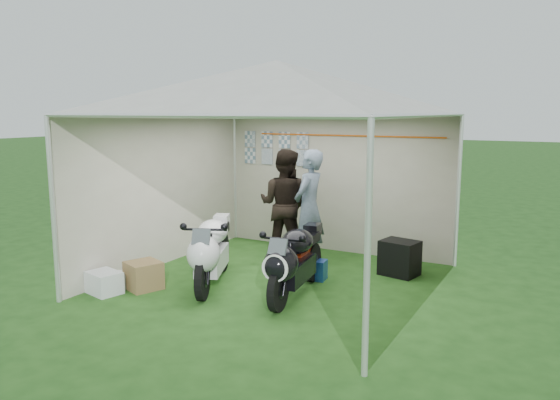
{
  "coord_description": "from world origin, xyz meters",
  "views": [
    {
      "loc": [
        3.53,
        -6.38,
        2.35
      ],
      "look_at": [
        -0.15,
        0.35,
        1.09
      ],
      "focal_mm": 35.0,
      "sensor_mm": 36.0,
      "label": 1
    }
  ],
  "objects_px": {
    "crate_2": "(120,280)",
    "paddock_stand": "(313,269)",
    "crate_0": "(104,283)",
    "equipment_box": "(400,258)",
    "crate_1": "(144,275)",
    "person_blue_jacket": "(309,208)",
    "canopy_tent": "(278,93)",
    "motorcycle_white": "(211,250)",
    "person_dark_jacket": "(285,204)",
    "motorcycle_black": "(293,260)"
  },
  "relations": [
    {
      "from": "motorcycle_black",
      "to": "equipment_box",
      "type": "xyz_separation_m",
      "value": [
        0.91,
        1.59,
        -0.24
      ]
    },
    {
      "from": "canopy_tent",
      "to": "equipment_box",
      "type": "xyz_separation_m",
      "value": [
        1.39,
        1.11,
        -2.32
      ]
    },
    {
      "from": "motorcycle_black",
      "to": "crate_2",
      "type": "height_order",
      "value": "motorcycle_black"
    },
    {
      "from": "canopy_tent",
      "to": "motorcycle_black",
      "type": "xyz_separation_m",
      "value": [
        0.48,
        -0.48,
        -2.08
      ]
    },
    {
      "from": "equipment_box",
      "to": "crate_1",
      "type": "xyz_separation_m",
      "value": [
        -2.81,
        -2.24,
        -0.07
      ]
    },
    {
      "from": "canopy_tent",
      "to": "crate_0",
      "type": "bearing_deg",
      "value": -138.92
    },
    {
      "from": "canopy_tent",
      "to": "person_blue_jacket",
      "type": "height_order",
      "value": "canopy_tent"
    },
    {
      "from": "crate_2",
      "to": "paddock_stand",
      "type": "bearing_deg",
      "value": 36.44
    },
    {
      "from": "paddock_stand",
      "to": "motorcycle_white",
      "type": "bearing_deg",
      "value": -138.55
    },
    {
      "from": "equipment_box",
      "to": "person_dark_jacket",
      "type": "bearing_deg",
      "value": 179.21
    },
    {
      "from": "canopy_tent",
      "to": "motorcycle_white",
      "type": "relative_size",
      "value": 3.25
    },
    {
      "from": "canopy_tent",
      "to": "crate_2",
      "type": "xyz_separation_m",
      "value": [
        -1.75,
        -1.24,
        -2.48
      ]
    },
    {
      "from": "person_dark_jacket",
      "to": "crate_0",
      "type": "relative_size",
      "value": 4.1
    },
    {
      "from": "crate_0",
      "to": "crate_2",
      "type": "height_order",
      "value": "crate_0"
    },
    {
      "from": "crate_1",
      "to": "person_blue_jacket",
      "type": "bearing_deg",
      "value": 56.56
    },
    {
      "from": "motorcycle_white",
      "to": "person_blue_jacket",
      "type": "height_order",
      "value": "person_blue_jacket"
    },
    {
      "from": "person_blue_jacket",
      "to": "crate_2",
      "type": "bearing_deg",
      "value": -37.53
    },
    {
      "from": "canopy_tent",
      "to": "paddock_stand",
      "type": "height_order",
      "value": "canopy_tent"
    },
    {
      "from": "motorcycle_white",
      "to": "person_dark_jacket",
      "type": "xyz_separation_m",
      "value": [
        0.19,
        1.75,
        0.37
      ]
    },
    {
      "from": "crate_0",
      "to": "crate_2",
      "type": "bearing_deg",
      "value": 89.63
    },
    {
      "from": "crate_0",
      "to": "person_dark_jacket",
      "type": "bearing_deg",
      "value": 64.96
    },
    {
      "from": "equipment_box",
      "to": "crate_2",
      "type": "xyz_separation_m",
      "value": [
        -3.14,
        -2.35,
        -0.15
      ]
    },
    {
      "from": "motorcycle_white",
      "to": "paddock_stand",
      "type": "bearing_deg",
      "value": 17.14
    },
    {
      "from": "canopy_tent",
      "to": "person_blue_jacket",
      "type": "relative_size",
      "value": 3.18
    },
    {
      "from": "motorcycle_white",
      "to": "person_blue_jacket",
      "type": "distance_m",
      "value": 1.79
    },
    {
      "from": "canopy_tent",
      "to": "motorcycle_black",
      "type": "bearing_deg",
      "value": -44.96
    },
    {
      "from": "paddock_stand",
      "to": "crate_0",
      "type": "xyz_separation_m",
      "value": [
        -2.12,
        -1.85,
        0.0
      ]
    },
    {
      "from": "crate_1",
      "to": "crate_2",
      "type": "relative_size",
      "value": 1.53
    },
    {
      "from": "person_dark_jacket",
      "to": "person_blue_jacket",
      "type": "bearing_deg",
      "value": 158.11
    },
    {
      "from": "equipment_box",
      "to": "motorcycle_white",
      "type": "bearing_deg",
      "value": -140.39
    },
    {
      "from": "motorcycle_white",
      "to": "person_dark_jacket",
      "type": "distance_m",
      "value": 1.8
    },
    {
      "from": "equipment_box",
      "to": "crate_1",
      "type": "relative_size",
      "value": 1.23
    },
    {
      "from": "paddock_stand",
      "to": "equipment_box",
      "type": "bearing_deg",
      "value": 37.56
    },
    {
      "from": "crate_1",
      "to": "crate_2",
      "type": "xyz_separation_m",
      "value": [
        -0.32,
        -0.1,
        -0.09
      ]
    },
    {
      "from": "canopy_tent",
      "to": "paddock_stand",
      "type": "distance_m",
      "value": 2.49
    },
    {
      "from": "motorcycle_black",
      "to": "canopy_tent",
      "type": "bearing_deg",
      "value": 127.4
    },
    {
      "from": "paddock_stand",
      "to": "person_dark_jacket",
      "type": "height_order",
      "value": "person_dark_jacket"
    },
    {
      "from": "motorcycle_white",
      "to": "equipment_box",
      "type": "xyz_separation_m",
      "value": [
        2.08,
        1.72,
        -0.26
      ]
    },
    {
      "from": "equipment_box",
      "to": "crate_0",
      "type": "distance_m",
      "value": 4.1
    },
    {
      "from": "paddock_stand",
      "to": "crate_0",
      "type": "bearing_deg",
      "value": -138.95
    },
    {
      "from": "crate_0",
      "to": "crate_2",
      "type": "relative_size",
      "value": 1.59
    },
    {
      "from": "equipment_box",
      "to": "crate_1",
      "type": "bearing_deg",
      "value": -141.43
    },
    {
      "from": "motorcycle_white",
      "to": "person_blue_jacket",
      "type": "relative_size",
      "value": 0.98
    },
    {
      "from": "person_blue_jacket",
      "to": "crate_1",
      "type": "distance_m",
      "value": 2.65
    },
    {
      "from": "motorcycle_black",
      "to": "equipment_box",
      "type": "distance_m",
      "value": 1.84
    },
    {
      "from": "motorcycle_black",
      "to": "crate_2",
      "type": "bearing_deg",
      "value": -168.88
    },
    {
      "from": "canopy_tent",
      "to": "motorcycle_black",
      "type": "height_order",
      "value": "canopy_tent"
    },
    {
      "from": "person_dark_jacket",
      "to": "crate_2",
      "type": "distance_m",
      "value": 2.79
    },
    {
      "from": "canopy_tent",
      "to": "paddock_stand",
      "type": "bearing_deg",
      "value": 40.92
    },
    {
      "from": "paddock_stand",
      "to": "equipment_box",
      "type": "distance_m",
      "value": 1.28
    }
  ]
}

